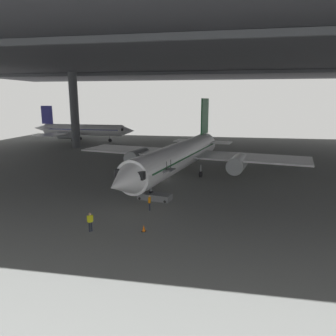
% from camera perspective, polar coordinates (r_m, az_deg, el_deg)
% --- Properties ---
extents(ground_plane, '(110.00, 110.00, 0.00)m').
position_cam_1_polar(ground_plane, '(44.38, 0.63, -2.27)').
color(ground_plane, slate).
extents(hangar_structure, '(121.00, 99.00, 18.54)m').
position_cam_1_polar(hangar_structure, '(57.03, 3.01, 19.04)').
color(hangar_structure, '#4C4F54').
rests_on(hangar_structure, ground_plane).
extents(airplane_main, '(35.25, 36.00, 11.34)m').
position_cam_1_polar(airplane_main, '(44.54, 2.24, 2.29)').
color(airplane_main, white).
rests_on(airplane_main, ground_plane).
extents(boarding_stairs, '(4.37, 2.23, 4.63)m').
position_cam_1_polar(boarding_stairs, '(35.88, -2.34, -4.59)').
color(boarding_stairs, slate).
rests_on(boarding_stairs, ground_plane).
extents(crew_worker_near_nose, '(0.43, 0.41, 1.69)m').
position_cam_1_polar(crew_worker_near_nose, '(28.16, -13.87, -9.24)').
color(crew_worker_near_nose, '#232838').
rests_on(crew_worker_near_nose, ground_plane).
extents(crew_worker_by_stairs, '(0.24, 0.55, 1.64)m').
position_cam_1_polar(crew_worker_by_stairs, '(32.41, -3.36, -6.09)').
color(crew_worker_by_stairs, '#232838').
rests_on(crew_worker_by_stairs, ground_plane).
extents(airplane_distant, '(29.26, 28.12, 9.50)m').
position_cam_1_polar(airplane_distant, '(89.71, -15.34, 6.66)').
color(airplane_distant, white).
rests_on(airplane_distant, ground_plane).
extents(traffic_cone_orange, '(0.36, 0.36, 0.60)m').
position_cam_1_polar(traffic_cone_orange, '(27.68, -4.40, -10.79)').
color(traffic_cone_orange, black).
rests_on(traffic_cone_orange, ground_plane).
extents(baggage_tug, '(1.61, 2.37, 0.90)m').
position_cam_1_polar(baggage_tug, '(52.61, 12.04, 0.35)').
color(baggage_tug, yellow).
rests_on(baggage_tug, ground_plane).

